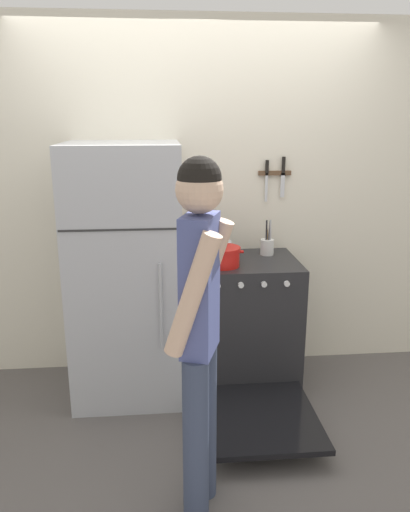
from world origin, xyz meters
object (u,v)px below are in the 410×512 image
Objects in this scene: tea_kettle at (220,246)px; person at (200,323)px; refrigerator at (126,273)px; utensil_jar at (267,246)px; stove_range at (244,324)px; dutch_oven_pot at (223,256)px.

tea_kettle is 0.14× the size of person.
utensil_jar is (1.00, 0.17, 0.12)m from refrigerator.
tea_kettle is at bearing -179.14° from utensil_jar.
stove_range is 0.56m from dutch_oven_pot.
stove_range is 4.87× the size of dutch_oven_pot.
stove_range is at bearing -46.34° from tea_kettle.
refrigerator reaches higher than utensil_jar.
refrigerator is 1.28× the size of stove_range.
dutch_oven_pot is at bearing -144.71° from utensil_jar.
person reaches higher than utensil_jar.
tea_kettle is (-0.15, 0.16, 0.54)m from stove_range.
person is at bearing -70.98° from refrigerator.
person is (-0.60, -1.34, 0.00)m from utensil_jar.
stove_range is 5.74× the size of tea_kettle.
stove_range is at bearing -0.58° from person.
utensil_jar is (0.19, 0.17, 0.53)m from stove_range.
utensil_jar is at bearing -5.31° from person.
refrigerator reaches higher than tea_kettle.
refrigerator is 6.65× the size of utensil_jar.
tea_kettle is 0.91× the size of utensil_jar.
refrigerator is 0.69m from tea_kettle.
refrigerator reaches higher than stove_range.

